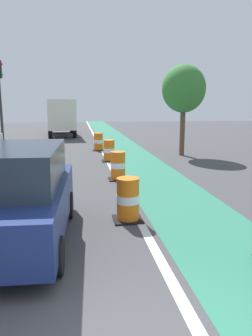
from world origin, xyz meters
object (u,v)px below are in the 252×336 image
Objects in this scene: traffic_barrel_back at (109,151)px; traffic_light_corner at (0,92)px; traffic_barrel_front at (128,200)px; parked_suv_nearest at (21,195)px; traffic_barrel_far at (98,142)px; street_tree_sidewalk at (184,89)px; traffic_barrel_mid at (118,166)px; delivery_truck_down_block at (61,115)px.

traffic_light_corner reaches higher than traffic_barrel_back.
traffic_barrel_front is 12.24m from traffic_light_corner.
parked_suv_nearest reaches higher than traffic_barrel_front.
traffic_barrel_front is 12.64m from traffic_barrel_far.
parked_suv_nearest is at bearing -100.22° from traffic_barrel_far.
street_tree_sidewalk reaches higher than parked_suv_nearest.
parked_suv_nearest is 13.31m from street_tree_sidewalk.
traffic_barrel_mid and traffic_barrel_far have the same top height.
traffic_barrel_front and traffic_barrel_far have the same top height.
traffic_barrel_back is at bearing -162.03° from street_tree_sidewalk.
delivery_truck_down_block is at bearing 119.56° from street_tree_sidewalk.
traffic_barrel_mid is 0.22× the size of street_tree_sidewalk.
street_tree_sidewalk is at bearing -60.44° from delivery_truck_down_block.
parked_suv_nearest is 4.29× the size of traffic_barrel_mid.
traffic_barrel_front is at bearing -83.35° from delivery_truck_down_block.
traffic_barrel_front is 0.22× the size of street_tree_sidewalk.
delivery_truck_down_block is 12.58m from traffic_light_corner.
traffic_barrel_back is 0.21× the size of traffic_light_corner.
street_tree_sidewalk reaches higher than traffic_barrel_front.
parked_suv_nearest is 13.86m from traffic_barrel_far.
parked_suv_nearest is 2.64m from traffic_barrel_front.
traffic_light_corner reaches higher than traffic_barrel_front.
traffic_light_corner is at bearing 103.60° from parked_suv_nearest.
traffic_barrel_front is 23.07m from delivery_truck_down_block.
delivery_truck_down_block reaches higher than traffic_barrel_front.
traffic_barrel_back is 1.00× the size of traffic_barrel_far.
traffic_barrel_front is 1.00× the size of traffic_barrel_far.
traffic_barrel_mid is at bearing -48.27° from traffic_light_corner.
traffic_barrel_far is 0.22× the size of street_tree_sidewalk.
street_tree_sidewalk is at bearing 51.85° from traffic_barrel_mid.
street_tree_sidewalk is (4.57, -2.64, 3.14)m from traffic_barrel_far.
traffic_barrel_back is 0.14× the size of delivery_truck_down_block.
traffic_barrel_back is at bearing 74.07° from parked_suv_nearest.
traffic_barrel_far is at bearing 91.68° from traffic_barrel_mid.
traffic_barrel_front is at bearing -93.86° from traffic_barrel_mid.
traffic_barrel_mid is 8.80m from traffic_light_corner.
parked_suv_nearest is at bearing -105.93° from traffic_barrel_back.
traffic_barrel_far is at bearing -75.06° from delivery_truck_down_block.
traffic_barrel_back is (2.74, 9.60, -0.50)m from parked_suv_nearest.
traffic_light_corner is at bearing 159.69° from traffic_barrel_back.
delivery_truck_down_block is (-3.02, 14.27, 1.31)m from traffic_barrel_back.
street_tree_sidewalk is at bearing -3.88° from traffic_light_corner.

